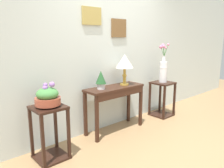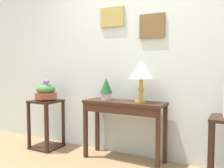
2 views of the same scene
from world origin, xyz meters
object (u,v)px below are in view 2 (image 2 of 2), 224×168
(console_table, at_px, (123,112))
(table_lamp, at_px, (141,71))
(pedestal_stand_left, at_px, (46,124))
(potted_plant_on_console, at_px, (106,88))
(planter_bowl_wide_left, at_px, (46,92))

(console_table, bearing_deg, table_lamp, 5.44)
(table_lamp, relative_size, pedestal_stand_left, 0.72)
(potted_plant_on_console, bearing_deg, table_lamp, -2.17)
(table_lamp, relative_size, potted_plant_on_console, 1.80)
(console_table, height_order, potted_plant_on_console, potted_plant_on_console)
(table_lamp, bearing_deg, pedestal_stand_left, -176.04)
(table_lamp, height_order, planter_bowl_wide_left, table_lamp)
(console_table, distance_m, table_lamp, 0.55)
(console_table, distance_m, pedestal_stand_left, 1.23)
(console_table, relative_size, pedestal_stand_left, 1.47)
(table_lamp, xyz_separation_m, planter_bowl_wide_left, (-1.42, -0.10, -0.31))
(table_lamp, distance_m, pedestal_stand_left, 1.62)
(potted_plant_on_console, distance_m, pedestal_stand_left, 1.09)
(table_lamp, distance_m, potted_plant_on_console, 0.54)
(console_table, relative_size, table_lamp, 2.03)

